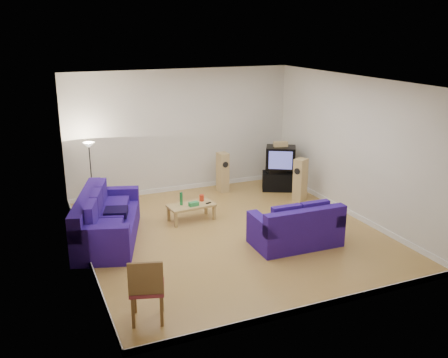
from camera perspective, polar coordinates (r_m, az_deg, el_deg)
name	(u,v)px	position (r m, az deg, el deg)	size (l,w,h in m)	color
room	(232,163)	(10.15, 0.88, 1.78)	(6.01, 6.51, 3.21)	olive
sofa_three_seat	(105,223)	(10.51, -13.47, -4.97)	(1.80, 2.73, 0.97)	#1C0956
sofa_loveseat	(297,230)	(10.10, 8.31, -5.78)	(1.74, 1.00, 0.86)	#1C0956
coffee_table	(191,207)	(11.27, -3.76, -3.18)	(1.08, 0.61, 0.38)	tan
bottle	(181,199)	(11.20, -4.91, -2.26)	(0.07, 0.07, 0.29)	#197233
tissue_box	(194,204)	(11.15, -3.49, -2.86)	(0.22, 0.12, 0.09)	green
red_canister	(202,198)	(11.45, -2.57, -2.16)	(0.10, 0.10, 0.15)	red
remote	(208,203)	(11.30, -1.79, -2.75)	(0.14, 0.04, 0.02)	black
tv_stand	(278,181)	(13.42, 6.16, -0.25)	(0.81, 0.45, 0.50)	black
av_receiver	(276,170)	(13.34, 5.94, 1.02)	(0.47, 0.38, 0.11)	black
television	(281,158)	(13.25, 6.50, 2.45)	(0.94, 0.86, 0.59)	black
centre_speaker	(281,144)	(13.19, 6.49, 3.98)	(0.37, 0.15, 0.13)	tan
speaker_left	(223,172)	(13.15, -0.15, 0.77)	(0.27, 0.34, 1.06)	tan
speaker_right	(300,180)	(12.63, 8.70, -0.07)	(0.40, 0.37, 1.08)	tan
floor_lamp	(90,154)	(12.10, -15.12, 2.75)	(0.28, 0.28, 1.63)	black
dining_chair	(147,287)	(7.51, -8.83, -12.09)	(0.62, 0.62, 1.05)	brown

